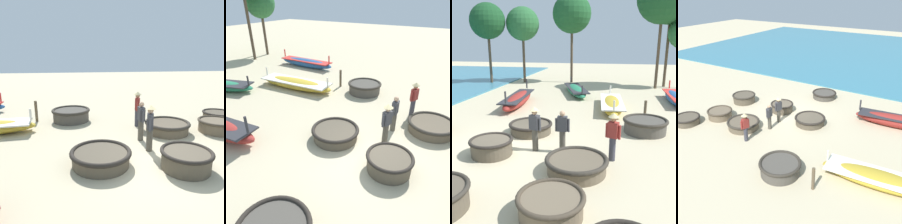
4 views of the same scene
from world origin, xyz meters
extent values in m
plane|color=#C6B793|center=(0.00, 0.00, 0.00)|extent=(80.00, 80.00, 0.00)
cylinder|color=brown|center=(4.14, -4.87, 0.21)|extent=(1.48, 1.48, 0.41)
torus|color=#28231E|center=(4.14, -4.87, 0.41)|extent=(1.60, 1.60, 0.12)
cylinder|color=brown|center=(-0.37, -0.75, 0.27)|extent=(1.43, 1.43, 0.54)
torus|color=#28231E|center=(-0.37, -0.75, 0.54)|extent=(1.55, 1.55, 0.11)
cylinder|color=brown|center=(0.28, 1.71, 0.21)|extent=(1.77, 1.77, 0.42)
torus|color=#28231E|center=(0.28, 1.71, 0.42)|extent=(1.91, 1.91, 0.14)
cylinder|color=#4C473F|center=(5.23, 2.73, 0.28)|extent=(1.81, 1.81, 0.57)
torus|color=#332D26|center=(5.23, 2.73, 0.57)|extent=(1.95, 1.95, 0.14)
cylinder|color=brown|center=(2.51, -3.68, 0.25)|extent=(1.50, 1.50, 0.49)
torus|color=#42382B|center=(2.51, -3.68, 0.49)|extent=(1.62, 1.62, 0.12)
cylinder|color=brown|center=(2.79, -1.49, 0.21)|extent=(1.82, 1.82, 0.42)
torus|color=#332D26|center=(2.79, -1.49, 0.42)|extent=(1.97, 1.97, 0.15)
cylinder|color=red|center=(7.77, 6.89, 0.88)|extent=(0.10, 0.10, 0.58)
cylinder|color=silver|center=(3.85, 4.44, 0.78)|extent=(0.10, 0.10, 0.51)
cylinder|color=#4C473D|center=(1.04, -0.09, 0.41)|extent=(0.22, 0.22, 0.82)
cube|color=#3D3D42|center=(1.04, -0.09, 1.09)|extent=(0.39, 0.32, 0.54)
sphere|color=tan|center=(1.04, -0.09, 1.47)|extent=(0.20, 0.20, 0.20)
cylinder|color=#3D3D42|center=(1.25, -0.16, 1.04)|extent=(0.09, 0.09, 0.48)
cylinder|color=#3D3D42|center=(0.83, -0.02, 1.04)|extent=(0.09, 0.09, 0.48)
cone|color=#D1BC84|center=(1.04, -0.09, 1.60)|extent=(0.36, 0.36, 0.14)
cylinder|color=#383842|center=(3.84, -0.41, 0.41)|extent=(0.22, 0.22, 0.82)
cube|color=maroon|center=(3.84, -0.41, 1.09)|extent=(0.39, 0.32, 0.54)
sphere|color=#A37556|center=(3.84, -0.41, 1.47)|extent=(0.20, 0.20, 0.20)
cylinder|color=maroon|center=(4.05, -0.48, 1.04)|extent=(0.09, 0.09, 0.48)
cylinder|color=maroon|center=(3.64, -0.34, 1.04)|extent=(0.09, 0.09, 0.48)
cone|color=#D1BC84|center=(3.84, -0.41, 1.60)|extent=(0.36, 0.36, 0.14)
cylinder|color=#4C473D|center=(2.06, -0.07, 0.41)|extent=(0.22, 0.22, 0.82)
cube|color=#3D3D42|center=(2.06, -0.07, 1.09)|extent=(0.35, 0.23, 0.54)
sphere|color=tan|center=(2.06, -0.07, 1.47)|extent=(0.20, 0.20, 0.20)
cylinder|color=#3D3D42|center=(1.84, -0.08, 1.04)|extent=(0.09, 0.09, 0.48)
cylinder|color=#3D3D42|center=(2.28, -0.06, 1.04)|extent=(0.09, 0.09, 0.48)
cylinder|color=brown|center=(5.39, 4.47, 0.54)|extent=(0.14, 0.14, 1.08)
camera|label=1|loc=(-5.86, 2.34, 3.27)|focal=35.00mm
camera|label=2|loc=(-5.96, -2.16, 5.09)|focal=35.00mm
camera|label=3|loc=(3.81, -8.76, 3.91)|focal=42.00mm
camera|label=4|loc=(13.22, 8.05, 7.77)|focal=42.00mm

